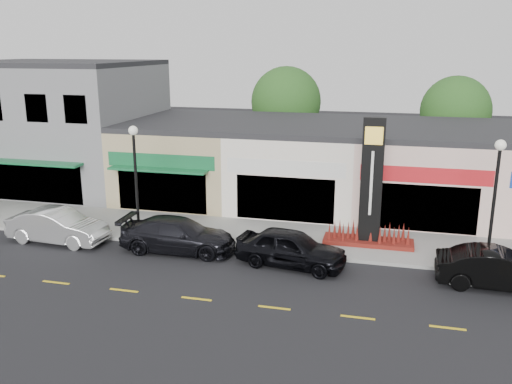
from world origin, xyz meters
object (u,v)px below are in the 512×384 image
at_px(lamp_east_near, 495,192).
at_px(car_dark_sedan, 178,235).
at_px(lamp_west_near, 135,171).
at_px(pylon_sign, 370,201).
at_px(car_black_conv, 499,269).
at_px(car_white_van, 58,226).
at_px(car_black_sedan, 291,248).

xyz_separation_m(lamp_east_near, car_dark_sedan, (-13.53, -1.01, -2.69)).
height_order(lamp_west_near, car_dark_sedan, lamp_west_near).
distance_m(lamp_east_near, pylon_sign, 5.42).
bearing_deg(pylon_sign, car_black_conv, -33.32).
height_order(car_white_van, car_dark_sedan, car_white_van).
xyz_separation_m(lamp_west_near, pylon_sign, (11.00, 1.70, -1.20)).
relative_size(car_white_van, car_black_sedan, 1.03).
distance_m(lamp_west_near, pylon_sign, 11.19).
distance_m(lamp_east_near, car_black_sedan, 8.69).
xyz_separation_m(pylon_sign, car_dark_sedan, (-8.53, -2.71, -1.49)).
distance_m(car_white_van, car_black_conv, 19.78).
bearing_deg(car_black_conv, pylon_sign, 58.30).
bearing_deg(car_white_van, lamp_east_near, -82.92).
bearing_deg(lamp_west_near, car_black_sedan, -10.63).
xyz_separation_m(lamp_west_near, car_black_sedan, (7.86, -1.48, -2.66)).
height_order(car_dark_sedan, car_black_conv, car_dark_sedan).
bearing_deg(lamp_west_near, lamp_east_near, 0.00).
xyz_separation_m(lamp_west_near, car_dark_sedan, (2.47, -1.01, -2.69)).
bearing_deg(car_dark_sedan, lamp_west_near, 66.34).
relative_size(lamp_east_near, car_white_van, 1.11).
distance_m(car_white_van, car_dark_sedan, 6.10).
height_order(lamp_west_near, car_white_van, lamp_west_near).
height_order(car_white_van, car_black_conv, car_white_van).
bearing_deg(car_black_sedan, car_dark_sedan, 94.27).
bearing_deg(car_black_conv, car_white_van, 90.51).
relative_size(lamp_east_near, pylon_sign, 0.91).
bearing_deg(car_dark_sedan, car_black_sedan, -96.31).
bearing_deg(car_white_van, car_dark_sedan, -83.95).
distance_m(car_black_sedan, car_black_conv, 8.30).
xyz_separation_m(pylon_sign, car_white_van, (-14.62, -3.01, -1.46)).
height_order(car_black_sedan, car_black_conv, car_black_sedan).
xyz_separation_m(lamp_west_near, car_black_conv, (16.16, -1.69, -2.70)).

